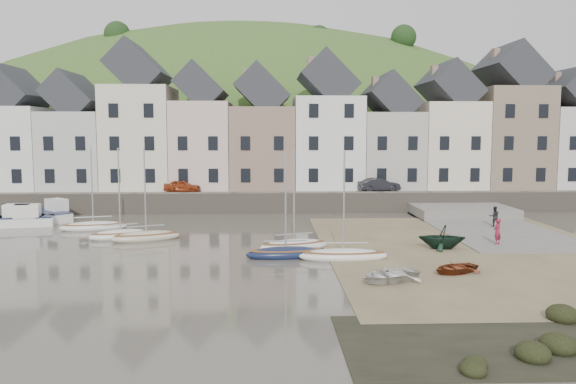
{
  "coord_description": "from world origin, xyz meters",
  "views": [
    {
      "loc": [
        -1.45,
        -33.47,
        7.15
      ],
      "look_at": [
        0.0,
        6.0,
        3.0
      ],
      "focal_mm": 35.76,
      "sensor_mm": 36.0,
      "label": 1
    }
  ],
  "objects_px": {
    "rowboat_white": "(389,275)",
    "person_dark": "(494,216)",
    "person_red": "(497,231)",
    "rowboat_green": "(442,237)",
    "rowboat_red": "(455,268)",
    "sailboat_0": "(93,226)",
    "car_right": "(379,185)",
    "car_left": "(182,186)"
  },
  "relations": [
    {
      "from": "person_dark",
      "to": "car_right",
      "type": "distance_m",
      "value": 13.1
    },
    {
      "from": "rowboat_white",
      "to": "sailboat_0",
      "type": "bearing_deg",
      "value": -156.75
    },
    {
      "from": "rowboat_white",
      "to": "person_red",
      "type": "relative_size",
      "value": 1.93
    },
    {
      "from": "rowboat_red",
      "to": "rowboat_green",
      "type": "bearing_deg",
      "value": 143.78
    },
    {
      "from": "sailboat_0",
      "to": "rowboat_white",
      "type": "height_order",
      "value": "sailboat_0"
    },
    {
      "from": "person_red",
      "to": "person_dark",
      "type": "bearing_deg",
      "value": -148.67
    },
    {
      "from": "sailboat_0",
      "to": "person_red",
      "type": "height_order",
      "value": "sailboat_0"
    },
    {
      "from": "person_red",
      "to": "car_left",
      "type": "distance_m",
      "value": 28.67
    },
    {
      "from": "rowboat_green",
      "to": "person_dark",
      "type": "xyz_separation_m",
      "value": [
        6.29,
        7.63,
        0.09
      ]
    },
    {
      "from": "rowboat_green",
      "to": "person_red",
      "type": "xyz_separation_m",
      "value": [
        3.81,
        0.95,
        0.14
      ]
    },
    {
      "from": "person_dark",
      "to": "rowboat_red",
      "type": "bearing_deg",
      "value": 65.25
    },
    {
      "from": "person_dark",
      "to": "car_right",
      "type": "relative_size",
      "value": 0.39
    },
    {
      "from": "rowboat_white",
      "to": "person_dark",
      "type": "relative_size",
      "value": 2.07
    },
    {
      "from": "car_left",
      "to": "rowboat_red",
      "type": "bearing_deg",
      "value": -141.08
    },
    {
      "from": "person_red",
      "to": "car_right",
      "type": "relative_size",
      "value": 0.42
    },
    {
      "from": "car_right",
      "to": "rowboat_white",
      "type": "bearing_deg",
      "value": 160.67
    },
    {
      "from": "rowboat_white",
      "to": "rowboat_red",
      "type": "height_order",
      "value": "rowboat_white"
    },
    {
      "from": "rowboat_red",
      "to": "person_dark",
      "type": "xyz_separation_m",
      "value": [
        7.46,
        13.63,
        0.56
      ]
    },
    {
      "from": "car_left",
      "to": "car_right",
      "type": "distance_m",
      "value": 18.32
    },
    {
      "from": "sailboat_0",
      "to": "person_dark",
      "type": "bearing_deg",
      "value": -0.75
    },
    {
      "from": "rowboat_green",
      "to": "rowboat_red",
      "type": "relative_size",
      "value": 1.09
    },
    {
      "from": "sailboat_0",
      "to": "car_left",
      "type": "distance_m",
      "value": 12.14
    },
    {
      "from": "rowboat_red",
      "to": "car_left",
      "type": "height_order",
      "value": "car_left"
    },
    {
      "from": "rowboat_white",
      "to": "car_left",
      "type": "bearing_deg",
      "value": -179.52
    },
    {
      "from": "rowboat_red",
      "to": "car_right",
      "type": "height_order",
      "value": "car_right"
    },
    {
      "from": "sailboat_0",
      "to": "person_dark",
      "type": "xyz_separation_m",
      "value": [
        29.68,
        -0.39,
        0.62
      ]
    },
    {
      "from": "sailboat_0",
      "to": "person_red",
      "type": "distance_m",
      "value": 28.11
    },
    {
      "from": "person_dark",
      "to": "car_left",
      "type": "xyz_separation_m",
      "value": [
        -24.76,
        11.32,
        1.29
      ]
    },
    {
      "from": "rowboat_green",
      "to": "rowboat_red",
      "type": "distance_m",
      "value": 6.13
    },
    {
      "from": "sailboat_0",
      "to": "rowboat_red",
      "type": "relative_size",
      "value": 2.47
    },
    {
      "from": "rowboat_green",
      "to": "car_left",
      "type": "relative_size",
      "value": 0.83
    },
    {
      "from": "rowboat_green",
      "to": "person_dark",
      "type": "height_order",
      "value": "person_dark"
    },
    {
      "from": "sailboat_0",
      "to": "rowboat_green",
      "type": "relative_size",
      "value": 2.28
    },
    {
      "from": "rowboat_red",
      "to": "car_right",
      "type": "bearing_deg",
      "value": 152.46
    },
    {
      "from": "sailboat_0",
      "to": "rowboat_green",
      "type": "height_order",
      "value": "sailboat_0"
    },
    {
      "from": "rowboat_green",
      "to": "rowboat_white",
      "type": "bearing_deg",
      "value": -24.17
    },
    {
      "from": "person_red",
      "to": "car_left",
      "type": "relative_size",
      "value": 0.49
    },
    {
      "from": "car_right",
      "to": "person_dark",
      "type": "bearing_deg",
      "value": -159.62
    },
    {
      "from": "person_red",
      "to": "car_left",
      "type": "bearing_deg",
      "value": -77.23
    },
    {
      "from": "rowboat_green",
      "to": "car_right",
      "type": "xyz_separation_m",
      "value": [
        -0.15,
        18.95,
        1.44
      ]
    },
    {
      "from": "sailboat_0",
      "to": "car_right",
      "type": "distance_m",
      "value": 25.76
    },
    {
      "from": "person_dark",
      "to": "car_right",
      "type": "xyz_separation_m",
      "value": [
        -6.44,
        11.32,
        1.35
      ]
    }
  ]
}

